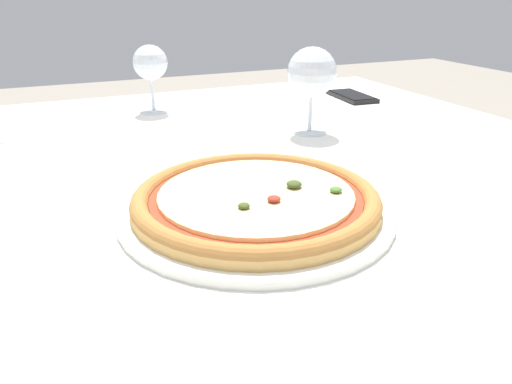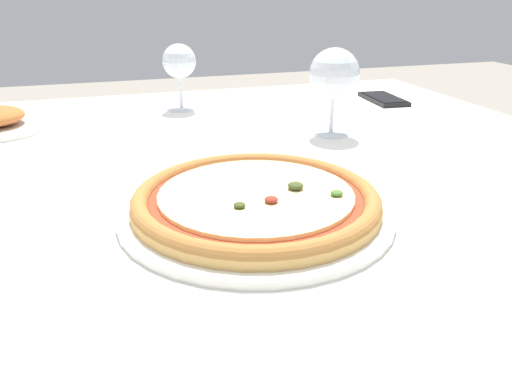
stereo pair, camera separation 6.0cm
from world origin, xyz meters
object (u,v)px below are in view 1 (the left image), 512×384
object	(u,v)px
pizza_plate	(256,202)
wine_glass_far_right	(150,65)
dining_table	(225,209)
cell_phone	(352,96)
wine_glass_far_left	(312,74)

from	to	relation	value
pizza_plate	wine_glass_far_right	bearing A→B (deg)	89.53
dining_table	wine_glass_far_right	distance (m)	0.43
wine_glass_far_right	cell_phone	size ratio (longest dim) A/B	0.97
wine_glass_far_left	wine_glass_far_right	distance (m)	0.37
pizza_plate	cell_phone	world-z (taller)	pizza_plate
dining_table	cell_phone	size ratio (longest dim) A/B	8.66
wine_glass_far_right	cell_phone	bearing A→B (deg)	-7.08
wine_glass_far_left	wine_glass_far_right	bearing A→B (deg)	129.45
wine_glass_far_left	cell_phone	xyz separation A→B (m)	(0.25, 0.23, -0.11)
wine_glass_far_right	cell_phone	distance (m)	0.49
pizza_plate	wine_glass_far_right	xyz separation A→B (m)	(0.00, 0.58, 0.08)
cell_phone	dining_table	bearing A→B (deg)	-144.02
cell_phone	pizza_plate	bearing A→B (deg)	-132.97
dining_table	wine_glass_far_right	world-z (taller)	wine_glass_far_right
dining_table	pizza_plate	bearing A→B (deg)	-97.95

